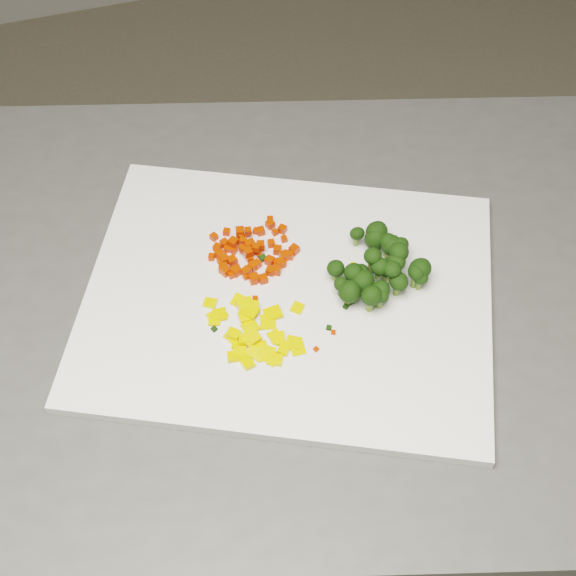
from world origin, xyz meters
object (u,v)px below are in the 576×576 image
object	(u,v)px
cutting_board	(288,297)
pepper_pile	(250,323)
counter_block	(310,458)
carrot_pile	(251,243)
broccoli_pile	(386,263)

from	to	relation	value
cutting_board	pepper_pile	bearing A→B (deg)	-149.40
counter_block	cutting_board	distance (m)	0.46
pepper_pile	carrot_pile	bearing A→B (deg)	73.72
cutting_board	broccoli_pile	world-z (taller)	broccoli_pile
carrot_pile	broccoli_pile	world-z (taller)	broccoli_pile
counter_block	carrot_pile	distance (m)	0.48
counter_block	carrot_pile	world-z (taller)	carrot_pile
counter_block	carrot_pile	xyz separation A→B (m)	(-0.06, 0.07, 0.48)
cutting_board	carrot_pile	world-z (taller)	carrot_pile
counter_block	carrot_pile	bearing A→B (deg)	132.44
cutting_board	broccoli_pile	bearing A→B (deg)	-5.98
counter_block	pepper_pile	xyz separation A→B (m)	(-0.09, -0.04, 0.47)
cutting_board	pepper_pile	xyz separation A→B (m)	(-0.05, -0.03, 0.01)
cutting_board	broccoli_pile	xyz separation A→B (m)	(0.11, -0.01, 0.03)
counter_block	pepper_pile	world-z (taller)	pepper_pile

